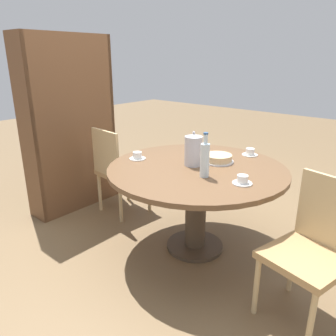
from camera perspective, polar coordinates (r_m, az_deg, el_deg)
name	(u,v)px	position (r m, az deg, el deg)	size (l,w,h in m)	color
ground_plane	(195,247)	(2.84, 4.65, -13.51)	(14.00, 14.00, 0.00)	brown
dining_table	(197,183)	(2.58, 4.99, -2.59)	(1.38, 1.38, 0.71)	#473828
chair_a	(313,248)	(2.12, 23.88, -12.62)	(0.51, 0.51, 0.88)	tan
chair_b	(118,169)	(3.26, -8.67, -0.17)	(0.46, 0.46, 0.88)	tan
bookshelf	(72,130)	(3.45, -16.31, 6.41)	(0.93, 0.28, 1.73)	brown
coffee_pot	(193,150)	(2.54, 4.44, 3.17)	(0.14, 0.14, 0.27)	silver
water_bottle	(205,159)	(2.30, 6.44, 1.56)	(0.07, 0.07, 0.32)	silver
cake_main	(218,158)	(2.66, 8.71, 1.65)	(0.25, 0.25, 0.06)	silver
cup_a	(250,153)	(2.90, 14.08, 2.62)	(0.13, 0.13, 0.06)	silver
cup_b	(242,180)	(2.24, 12.83, -2.12)	(0.13, 0.13, 0.06)	silver
cup_c	(137,156)	(2.72, -5.35, 2.06)	(0.13, 0.13, 0.06)	silver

